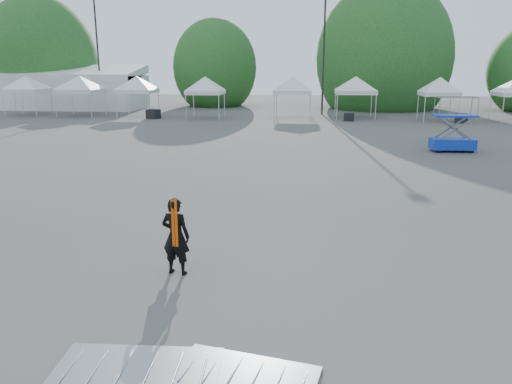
# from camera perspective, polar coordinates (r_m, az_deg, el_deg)

# --- Properties ---
(ground) EXTENTS (120.00, 120.00, 0.00)m
(ground) POSITION_cam_1_polar(r_m,az_deg,el_deg) (13.51, -2.61, -4.01)
(ground) COLOR #474442
(ground) RESTS_ON ground
(marquee) EXTENTS (15.00, 6.25, 4.23)m
(marquee) POSITION_cam_1_polar(r_m,az_deg,el_deg) (53.41, -20.93, 11.01)
(marquee) COLOR silver
(marquee) RESTS_ON ground
(light_pole_west) EXTENTS (0.60, 0.25, 10.30)m
(light_pole_west) POSITION_cam_1_polar(r_m,az_deg,el_deg) (50.79, -17.67, 15.44)
(light_pole_west) COLOR black
(light_pole_west) RESTS_ON ground
(light_pole_east) EXTENTS (0.60, 0.25, 9.80)m
(light_pole_east) POSITION_cam_1_polar(r_m,az_deg,el_deg) (44.70, 7.76, 15.87)
(light_pole_east) COLOR black
(light_pole_east) RESTS_ON ground
(tree_far_w) EXTENTS (4.80, 4.80, 7.30)m
(tree_far_w) POSITION_cam_1_polar(r_m,az_deg,el_deg) (57.88, -23.43, 13.52)
(tree_far_w) COLOR #382314
(tree_far_w) RESTS_ON ground
(tree_mid_w) EXTENTS (4.16, 4.16, 6.33)m
(tree_mid_w) POSITION_cam_1_polar(r_m,az_deg,el_deg) (53.61, -4.71, 13.99)
(tree_mid_w) COLOR #382314
(tree_mid_w) RESTS_ON ground
(tree_mid_e) EXTENTS (5.12, 5.12, 7.79)m
(tree_mid_e) POSITION_cam_1_polar(r_m,az_deg,el_deg) (52.14, 14.37, 14.59)
(tree_mid_e) COLOR #382314
(tree_mid_e) RESTS_ON ground
(tent_a) EXTENTS (4.24, 4.24, 3.88)m
(tent_a) POSITION_cam_1_polar(r_m,az_deg,el_deg) (47.70, -24.78, 11.66)
(tent_a) COLOR silver
(tent_a) RESTS_ON ground
(tent_b) EXTENTS (4.59, 4.59, 3.88)m
(tent_b) POSITION_cam_1_polar(r_m,az_deg,el_deg) (45.38, -19.54, 12.07)
(tent_b) COLOR silver
(tent_b) RESTS_ON ground
(tent_c) EXTENTS (4.13, 4.13, 3.88)m
(tent_c) POSITION_cam_1_polar(r_m,az_deg,el_deg) (43.42, -13.48, 12.42)
(tent_c) COLOR silver
(tent_c) RESTS_ON ground
(tent_d) EXTENTS (3.98, 3.98, 3.88)m
(tent_d) POSITION_cam_1_polar(r_m,az_deg,el_deg) (40.92, -5.84, 12.63)
(tent_d) COLOR silver
(tent_d) RESTS_ON ground
(tent_e) EXTENTS (4.29, 4.29, 3.88)m
(tent_e) POSITION_cam_1_polar(r_m,az_deg,el_deg) (41.19, 4.26, 12.68)
(tent_e) COLOR silver
(tent_e) RESTS_ON ground
(tent_f) EXTENTS (4.52, 4.52, 3.88)m
(tent_f) POSITION_cam_1_polar(r_m,az_deg,el_deg) (41.81, 11.36, 12.47)
(tent_f) COLOR silver
(tent_f) RESTS_ON ground
(tent_g) EXTENTS (3.81, 3.81, 3.88)m
(tent_g) POSITION_cam_1_polar(r_m,az_deg,el_deg) (41.23, 20.30, 11.85)
(tent_g) COLOR silver
(tent_g) RESTS_ON ground
(man) EXTENTS (0.66, 0.50, 1.65)m
(man) POSITION_cam_1_polar(r_m,az_deg,el_deg) (10.45, -9.16, -4.99)
(man) COLOR black
(man) RESTS_ON ground
(scissor_lift) EXTENTS (2.16, 1.17, 2.71)m
(scissor_lift) POSITION_cam_1_polar(r_m,az_deg,el_deg) (26.87, 21.70, 7.20)
(scissor_lift) COLOR #0C1CA1
(scissor_lift) RESTS_ON ground
(barrier_left) EXTENTS (2.41, 1.29, 0.07)m
(barrier_left) POSITION_cam_1_polar(r_m,az_deg,el_deg) (7.75, -13.42, -19.06)
(barrier_left) COLOR #93959A
(barrier_left) RESTS_ON ground
(barrier_mid) EXTENTS (2.16, 1.38, 0.06)m
(barrier_mid) POSITION_cam_1_polar(r_m,az_deg,el_deg) (7.46, -1.21, -20.16)
(barrier_mid) COLOR #93959A
(barrier_mid) RESTS_ON ground
(crate_west) EXTENTS (1.18, 1.08, 0.75)m
(crate_west) POSITION_cam_1_polar(r_m,az_deg,el_deg) (41.53, -11.66, 8.73)
(crate_west) COLOR black
(crate_west) RESTS_ON ground
(crate_mid) EXTENTS (0.81, 0.65, 0.60)m
(crate_mid) POSITION_cam_1_polar(r_m,az_deg,el_deg) (39.55, 10.57, 8.40)
(crate_mid) COLOR black
(crate_mid) RESTS_ON ground
(crate_east) EXTENTS (1.04, 0.89, 0.70)m
(crate_east) POSITION_cam_1_polar(r_m,az_deg,el_deg) (40.67, 22.40, 7.80)
(crate_east) COLOR black
(crate_east) RESTS_ON ground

